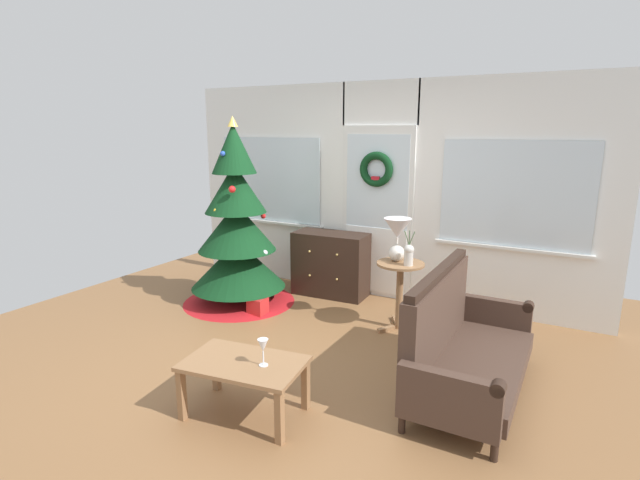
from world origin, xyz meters
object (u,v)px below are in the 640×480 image
at_px(table_lamp, 397,234).
at_px(gift_box, 258,306).
at_px(christmas_tree, 237,236).
at_px(dresser_cabinet, 331,264).
at_px(wine_glass, 263,346).
at_px(settee_sofa, 460,344).
at_px(flower_vase, 409,254).
at_px(coffee_table, 244,369).
at_px(side_table, 400,282).

distance_m(table_lamp, gift_box, 1.74).
relative_size(christmas_tree, dresser_cabinet, 2.34).
xyz_separation_m(christmas_tree, wine_glass, (1.66, -1.82, -0.24)).
bearing_deg(settee_sofa, gift_box, 167.45).
relative_size(table_lamp, flower_vase, 1.26).
bearing_deg(coffee_table, side_table, 78.06).
relative_size(settee_sofa, table_lamp, 3.75).
height_order(dresser_cabinet, settee_sofa, settee_sofa).
xyz_separation_m(table_lamp, wine_glass, (-0.21, -2.03, -0.43)).
bearing_deg(flower_vase, side_table, 149.04).
bearing_deg(flower_vase, dresser_cabinet, 151.55).
distance_m(christmas_tree, side_table, 1.96).
distance_m(christmas_tree, dresser_cabinet, 1.20).
xyz_separation_m(settee_sofa, table_lamp, (-0.89, 0.95, 0.61)).
relative_size(dresser_cabinet, flower_vase, 2.63).
xyz_separation_m(dresser_cabinet, flower_vase, (1.20, -0.65, 0.43)).
height_order(dresser_cabinet, wine_glass, dresser_cabinet).
height_order(christmas_tree, dresser_cabinet, christmas_tree).
bearing_deg(dresser_cabinet, coffee_table, -75.44).
bearing_deg(christmas_tree, side_table, 5.10).
bearing_deg(coffee_table, dresser_cabinet, 104.56).
xyz_separation_m(coffee_table, wine_glass, (0.16, 0.02, 0.20)).
height_order(dresser_cabinet, gift_box, dresser_cabinet).
distance_m(dresser_cabinet, settee_sofa, 2.45).
bearing_deg(settee_sofa, side_table, 132.05).
xyz_separation_m(table_lamp, coffee_table, (-0.37, -2.05, -0.64)).
distance_m(wine_glass, gift_box, 2.06).
xyz_separation_m(side_table, coffee_table, (-0.43, -2.01, -0.15)).
relative_size(side_table, gift_box, 3.71).
distance_m(christmas_tree, gift_box, 0.86).
height_order(side_table, coffee_table, side_table).
bearing_deg(gift_box, side_table, 14.94).
bearing_deg(coffee_table, wine_glass, 7.47).
bearing_deg(side_table, dresser_cabinet, 151.78).
height_order(table_lamp, gift_box, table_lamp).
distance_m(dresser_cabinet, table_lamp, 1.32).
xyz_separation_m(wine_glass, gift_box, (-1.22, 1.60, -0.46)).
bearing_deg(coffee_table, settee_sofa, 41.33).
xyz_separation_m(settee_sofa, coffee_table, (-1.25, -1.10, -0.03)).
distance_m(coffee_table, wine_glass, 0.26).
bearing_deg(side_table, coffee_table, -101.94).
xyz_separation_m(christmas_tree, flower_vase, (2.03, 0.11, 0.02)).
xyz_separation_m(christmas_tree, gift_box, (0.44, -0.23, -0.70)).
distance_m(flower_vase, gift_box, 1.78).
bearing_deg(gift_box, dresser_cabinet, 68.48).
distance_m(settee_sofa, gift_box, 2.39).
bearing_deg(side_table, table_lamp, 146.31).
bearing_deg(table_lamp, wine_glass, -95.90).
height_order(settee_sofa, side_table, settee_sofa).
xyz_separation_m(dresser_cabinet, wine_glass, (0.83, -2.59, 0.16)).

